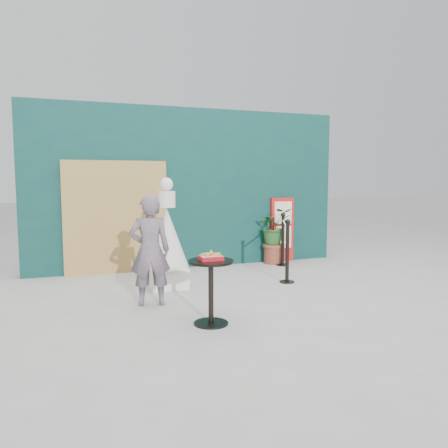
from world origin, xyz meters
TOP-DOWN VIEW (x-y plane):
  - ground at (0.00, 0.00)m, footprint 60.00×60.00m
  - back_wall at (0.00, 3.15)m, footprint 6.00×0.30m
  - bamboo_fence at (-1.40, 2.94)m, footprint 1.80×0.08m
  - woman at (-1.21, 0.74)m, footprint 0.58×0.42m
  - menu_board at (1.90, 2.95)m, footprint 0.50×0.07m
  - statue at (-0.78, 1.62)m, footprint 0.66×0.66m
  - cafe_table at (-0.70, -0.28)m, footprint 0.52×0.52m
  - food_basket at (-0.70, -0.28)m, footprint 0.26×0.19m
  - planter at (1.65, 2.82)m, footprint 0.65×0.56m
  - stanchion_barrier at (1.41, 1.90)m, footprint 0.84×1.54m

SIDE VIEW (x-z plane):
  - ground at x=0.00m, z-range 0.00..0.00m
  - stanchion_barrier at x=1.41m, z-range -0.02..1.01m
  - cafe_table at x=-0.70m, z-range 0.12..0.87m
  - planter at x=1.65m, z-range 0.09..1.20m
  - menu_board at x=1.90m, z-range 0.00..1.30m
  - statue at x=-0.78m, z-range -0.16..1.54m
  - woman at x=-1.21m, z-range 0.00..1.47m
  - food_basket at x=-0.70m, z-range 0.73..0.84m
  - bamboo_fence at x=-1.40m, z-range 0.00..2.00m
  - back_wall at x=0.00m, z-range 0.00..3.00m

